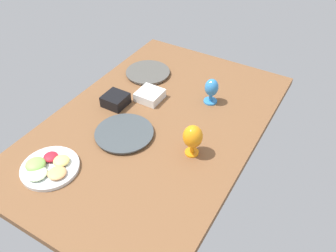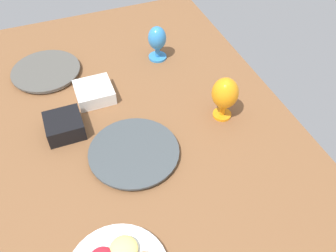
% 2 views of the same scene
% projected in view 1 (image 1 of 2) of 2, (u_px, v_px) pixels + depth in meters
% --- Properties ---
extents(ground_plane, '(1.60, 1.04, 0.04)m').
position_uv_depth(ground_plane, '(155.00, 126.00, 1.85)').
color(ground_plane, brown).
extents(dinner_plate_left, '(0.28, 0.28, 0.02)m').
position_uv_depth(dinner_plate_left, '(148.00, 73.00, 2.18)').
color(dinner_plate_left, silver).
rests_on(dinner_plate_left, ground_plane).
extents(dinner_plate_right, '(0.30, 0.30, 0.02)m').
position_uv_depth(dinner_plate_right, '(124.00, 134.00, 1.75)').
color(dinner_plate_right, silver).
rests_on(dinner_plate_right, ground_plane).
extents(fruit_platter, '(0.27, 0.27, 0.05)m').
position_uv_depth(fruit_platter, '(48.00, 167.00, 1.57)').
color(fruit_platter, silver).
rests_on(fruit_platter, ground_plane).
extents(hurricane_glass_blue, '(0.08, 0.08, 0.15)m').
position_uv_depth(hurricane_glass_blue, '(211.00, 89.00, 1.91)').
color(hurricane_glass_blue, '#3180C7').
rests_on(hurricane_glass_blue, ground_plane).
extents(hurricane_glass_orange, '(0.09, 0.09, 0.17)m').
position_uv_depth(hurricane_glass_orange, '(193.00, 137.00, 1.60)').
color(hurricane_glass_orange, orange).
rests_on(hurricane_glass_orange, ground_plane).
extents(square_bowl_white, '(0.14, 0.14, 0.05)m').
position_uv_depth(square_bowl_white, '(150.00, 95.00, 1.97)').
color(square_bowl_white, white).
rests_on(square_bowl_white, ground_plane).
extents(square_bowl_black, '(0.12, 0.12, 0.06)m').
position_uv_depth(square_bowl_black, '(115.00, 99.00, 1.93)').
color(square_bowl_black, black).
rests_on(square_bowl_black, ground_plane).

